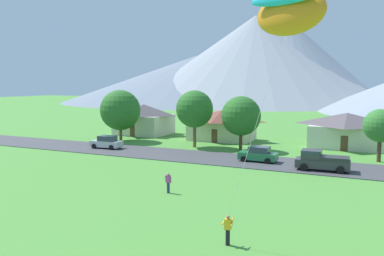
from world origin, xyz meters
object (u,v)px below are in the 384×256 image
at_px(house_leftmost, 222,125).
at_px(parked_car_silver_west_end, 107,142).
at_px(parked_car_green_mid_west, 258,154).
at_px(tree_left_of_center, 195,109).
at_px(house_right_center, 144,119).
at_px(watcher_person, 168,182).
at_px(tree_near_left, 241,116).
at_px(house_left_center, 347,129).
at_px(tree_center, 380,126).
at_px(tree_right_of_center, 120,110).
at_px(kite_flyer_with_kite, 289,14).
at_px(pickup_truck_charcoal_west_side, 321,161).

distance_m(house_leftmost, parked_car_silver_west_end, 18.04).
xyz_separation_m(parked_car_silver_west_end, parked_car_green_mid_west, (20.81, -0.23, 0.00)).
distance_m(tree_left_of_center, parked_car_silver_west_end, 12.64).
relative_size(house_right_center, watcher_person, 5.36).
relative_size(house_leftmost, parked_car_green_mid_west, 2.38).
xyz_separation_m(tree_near_left, watcher_person, (0.92, -21.87, -3.62)).
relative_size(house_left_center, parked_car_silver_west_end, 2.37).
bearing_deg(tree_left_of_center, parked_car_silver_west_end, -148.90).
bearing_deg(watcher_person, parked_car_silver_west_end, 138.78).
relative_size(house_right_center, parked_car_green_mid_west, 2.12).
distance_m(house_right_center, tree_near_left, 21.84).
xyz_separation_m(tree_near_left, tree_center, (16.42, -1.02, -0.44)).
relative_size(house_leftmost, tree_left_of_center, 1.29).
bearing_deg(tree_right_of_center, watcher_person, -47.87).
bearing_deg(kite_flyer_with_kite, tree_right_of_center, 137.09).
xyz_separation_m(tree_right_of_center, pickup_truck_charcoal_west_side, (30.08, -8.59, -3.65)).
height_order(tree_right_of_center, watcher_person, tree_right_of_center).
height_order(house_leftmost, tree_right_of_center, tree_right_of_center).
bearing_deg(house_left_center, pickup_truck_charcoal_west_side, -94.41).
bearing_deg(tree_right_of_center, tree_left_of_center, -2.39).
bearing_deg(house_right_center, watcher_person, -55.44).
xyz_separation_m(house_leftmost, tree_left_of_center, (-1.00, -7.97, 2.84)).
bearing_deg(tree_center, pickup_truck_charcoal_west_side, -125.60).
distance_m(tree_right_of_center, watcher_person, 29.92).
distance_m(house_leftmost, tree_near_left, 9.58).
bearing_deg(house_right_center, house_leftmost, -3.72).
distance_m(parked_car_silver_west_end, pickup_truck_charcoal_west_side, 27.78).
distance_m(house_left_center, pickup_truck_charcoal_west_side, 17.30).
bearing_deg(parked_car_silver_west_end, tree_left_of_center, 31.10).
bearing_deg(pickup_truck_charcoal_west_side, parked_car_silver_west_end, 175.99).
height_order(tree_right_of_center, parked_car_silver_west_end, tree_right_of_center).
bearing_deg(house_left_center, house_leftmost, -176.30).
xyz_separation_m(house_leftmost, house_right_center, (-14.57, 0.95, 0.27)).
bearing_deg(house_leftmost, tree_center, -21.48).
distance_m(tree_center, watcher_person, 26.17).
relative_size(tree_left_of_center, pickup_truck_charcoal_west_side, 1.47).
distance_m(house_leftmost, house_left_center, 17.92).
xyz_separation_m(tree_near_left, kite_flyer_with_kite, (11.36, -28.07, 7.84)).
xyz_separation_m(tree_left_of_center, parked_car_green_mid_west, (10.66, -6.36, -4.37)).
xyz_separation_m(parked_car_green_mid_west, pickup_truck_charcoal_west_side, (6.90, -1.71, 0.19)).
distance_m(tree_center, kite_flyer_with_kite, 28.74).
bearing_deg(tree_right_of_center, tree_center, -1.88).
xyz_separation_m(house_left_center, kite_flyer_with_kite, (-1.06, -36.82, 9.90)).
distance_m(tree_right_of_center, kite_flyer_with_kite, 42.13).
distance_m(house_right_center, parked_car_silver_west_end, 15.53).
relative_size(parked_car_green_mid_west, watcher_person, 2.53).
xyz_separation_m(house_left_center, tree_near_left, (-12.42, -8.75, 2.06)).
bearing_deg(parked_car_green_mid_west, tree_right_of_center, 163.46).
distance_m(pickup_truck_charcoal_west_side, kite_flyer_with_kite, 22.63).
relative_size(tree_center, watcher_person, 3.54).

